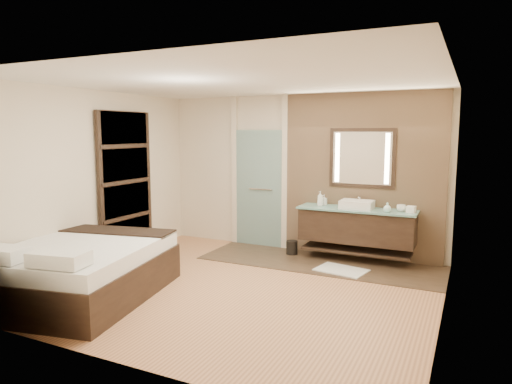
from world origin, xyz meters
The scene contains 15 objects.
floor centered at (0.00, 0.00, 0.00)m, with size 5.00×5.00×0.00m, color #9B6241.
tile_strip centered at (0.60, 1.60, 0.01)m, with size 3.80×1.30×0.01m, color #34271C.
stone_wall centered at (1.10, 2.21, 1.35)m, with size 2.60×0.08×2.70m, color tan.
vanity centered at (1.10, 1.92, 0.58)m, with size 1.85×0.55×0.88m.
mirror_unit centered at (1.10, 2.16, 1.65)m, with size 1.06×0.04×0.96m.
frosted_door centered at (-0.75, 2.20, 1.14)m, with size 1.10×0.12×2.70m.
shoji_partition centered at (-2.43, 0.60, 1.21)m, with size 0.06×1.20×2.40m.
bed centered at (-1.65, -1.16, 0.35)m, with size 2.11×2.45×0.83m.
bath_mat centered at (1.03, 1.30, 0.02)m, with size 0.72×0.50×0.02m, color silver.
waste_bin centered at (0.03, 1.85, 0.12)m, with size 0.19×0.19×0.24m, color black.
tissue_box centered at (1.92, 1.88, 0.92)m, with size 0.12×0.12×0.10m, color white.
soap_bottle_a centered at (0.49, 1.92, 0.98)m, with size 0.09×0.09×0.24m, color white.
soap_bottle_b centered at (0.53, 2.01, 0.95)m, with size 0.08×0.08×0.17m, color #B2B2B2.
soap_bottle_c centered at (1.59, 1.77, 0.94)m, with size 0.11×0.11×0.15m, color silver.
cup centered at (1.77, 1.93, 0.92)m, with size 0.13×0.13×0.10m, color white.
Camera 1 is at (2.74, -5.20, 2.07)m, focal length 32.00 mm.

